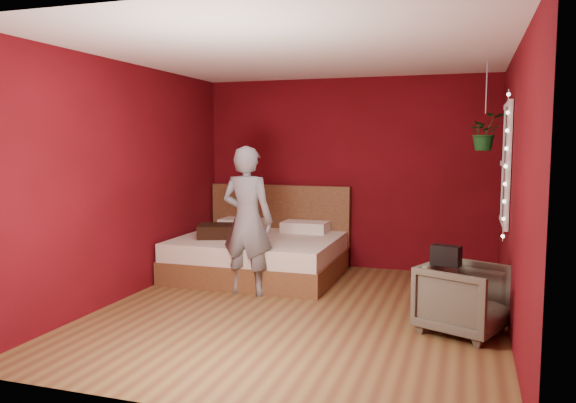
{
  "coord_description": "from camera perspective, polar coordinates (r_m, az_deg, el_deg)",
  "views": [
    {
      "loc": [
        1.61,
        -5.35,
        1.72
      ],
      "look_at": [
        -0.25,
        0.4,
        1.09
      ],
      "focal_mm": 35.0,
      "sensor_mm": 36.0,
      "label": 1
    }
  ],
  "objects": [
    {
      "name": "armchair",
      "position": [
        5.38,
        17.41,
        -9.41
      ],
      "size": [
        0.91,
        0.9,
        0.64
      ],
      "primitive_type": "imported",
      "rotation": [
        0.0,
        0.0,
        1.17
      ],
      "color": "#5A5947",
      "rests_on": "ground"
    },
    {
      "name": "bed",
      "position": [
        7.38,
        -2.74,
        -5.19
      ],
      "size": [
        2.04,
        1.74,
        1.12
      ],
      "color": "brown",
      "rests_on": "ground"
    },
    {
      "name": "person",
      "position": [
        6.37,
        -4.16,
        -1.95
      ],
      "size": [
        0.64,
        0.45,
        1.69
      ],
      "primitive_type": "imported",
      "rotation": [
        0.0,
        0.0,
        3.07
      ],
      "color": "slate",
      "rests_on": "ground"
    },
    {
      "name": "throw_pillow",
      "position": [
        7.28,
        -7.25,
        -2.98
      ],
      "size": [
        0.59,
        0.59,
        0.16
      ],
      "primitive_type": "cube",
      "rotation": [
        0.0,
        0.0,
        0.34
      ],
      "color": "black",
      "rests_on": "bed"
    },
    {
      "name": "hanging_plant",
      "position": [
        6.63,
        19.37,
        6.67
      ],
      "size": [
        0.46,
        0.43,
        0.97
      ],
      "color": "silver",
      "rests_on": "room_walls"
    },
    {
      "name": "floor",
      "position": [
        5.84,
        1.13,
        -11.16
      ],
      "size": [
        4.5,
        4.5,
        0.0
      ],
      "primitive_type": "plane",
      "color": "brown",
      "rests_on": "ground"
    },
    {
      "name": "fairy_lights",
      "position": [
        5.73,
        21.24,
        3.36
      ],
      "size": [
        0.04,
        0.04,
        1.45
      ],
      "color": "silver",
      "rests_on": "room_walls"
    },
    {
      "name": "window",
      "position": [
        6.26,
        21.2,
        3.55
      ],
      "size": [
        0.05,
        0.97,
        1.27
      ],
      "color": "white",
      "rests_on": "room_walls"
    },
    {
      "name": "handbag",
      "position": [
        5.19,
        15.77,
        -5.3
      ],
      "size": [
        0.28,
        0.19,
        0.18
      ],
      "primitive_type": "cube",
      "rotation": [
        0.0,
        0.0,
        -0.3
      ],
      "color": "black",
      "rests_on": "armchair"
    },
    {
      "name": "room_walls",
      "position": [
        5.58,
        1.16,
        5.54
      ],
      "size": [
        4.04,
        4.54,
        2.62
      ],
      "color": "#5E0912",
      "rests_on": "ground"
    }
  ]
}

